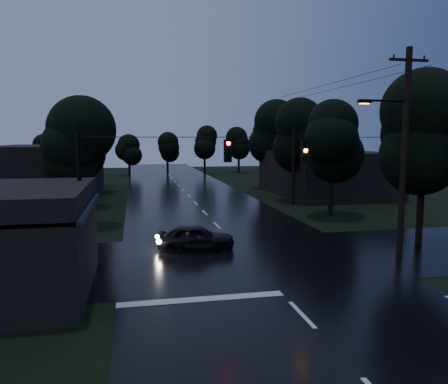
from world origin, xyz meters
name	(u,v)px	position (x,y,z in m)	size (l,w,h in m)	color
main_road	(196,204)	(0.00, 30.00, 0.00)	(12.00, 120.00, 0.02)	black
cross_street	(248,258)	(0.00, 12.00, 0.00)	(60.00, 9.00, 0.02)	black
building_far_right	(325,173)	(14.00, 34.00, 2.20)	(10.00, 14.00, 4.40)	black
building_far_left	(48,170)	(-14.00, 40.00, 2.50)	(10.00, 16.00, 5.00)	black
utility_pole_main	(403,149)	(7.41, 11.00, 5.26)	(3.50, 0.30, 10.00)	black
utility_pole_far	(294,160)	(8.30, 28.00, 3.88)	(2.00, 0.30, 7.50)	black
anchor_pole_left	(81,204)	(-7.50, 11.00, 3.00)	(0.18, 0.18, 6.00)	black
span_signals	(266,150)	(0.56, 10.99, 5.24)	(15.00, 0.37, 1.12)	black
tree_corner_near	(424,134)	(10.00, 13.00, 5.99)	(4.48, 4.48, 9.44)	black
tree_left_a	(75,146)	(-9.00, 22.00, 5.24)	(3.92, 3.92, 8.26)	black
tree_left_b	(80,140)	(-9.60, 30.00, 5.62)	(4.20, 4.20, 8.85)	black
tree_left_c	(85,136)	(-10.20, 40.00, 5.99)	(4.48, 4.48, 9.44)	black
tree_right_a	(332,140)	(9.00, 22.00, 5.62)	(4.20, 4.20, 8.85)	black
tree_right_b	(300,135)	(9.60, 30.00, 5.99)	(4.48, 4.48, 9.44)	black
tree_right_c	(272,133)	(10.20, 40.00, 6.37)	(4.76, 4.76, 10.03)	black
car	(196,237)	(-2.20, 14.04, 0.67)	(1.58, 3.93, 1.34)	black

